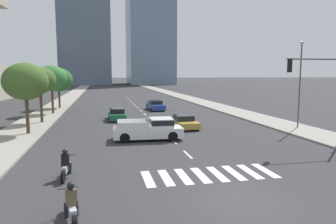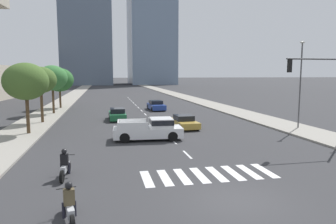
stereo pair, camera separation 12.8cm
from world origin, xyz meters
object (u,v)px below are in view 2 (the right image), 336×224
motorcycle_lead (65,166)px  sedan_gold_0 (184,122)px  traffic_signal_near (323,83)px  street_lamp_east (301,78)px  pickup_truck (151,129)px  street_tree_third (52,78)px  sedan_green_2 (117,115)px  street_tree_second (41,80)px  sedan_blue_1 (156,106)px  motorcycle_trailing (69,206)px  street_tree_nearest (26,82)px  street_tree_fourth (59,80)px

motorcycle_lead → sedan_gold_0: (9.38, 12.56, -0.03)m
sedan_gold_0 → traffic_signal_near: bearing=35.4°
motorcycle_lead → street_lamp_east: 22.18m
pickup_truck → street_tree_third: 20.37m
sedan_green_2 → street_tree_second: 8.64m
sedan_gold_0 → sedan_green_2: bearing=-139.5°
traffic_signal_near → street_tree_second: bearing=-35.1°
sedan_blue_1 → street_tree_second: (-13.51, -9.52, 3.85)m
motorcycle_trailing → sedan_green_2: size_ratio=0.51×
street_tree_nearest → street_tree_third: street_tree_third is taller
motorcycle_lead → street_tree_nearest: bearing=25.3°
sedan_gold_0 → street_tree_fourth: street_tree_fourth is taller
pickup_truck → sedan_blue_1: bearing=82.6°
motorcycle_lead → sedan_green_2: motorcycle_lead is taller
street_tree_nearest → street_tree_second: size_ratio=1.03×
motorcycle_trailing → street_lamp_east: (18.85, 14.51, 4.10)m
sedan_blue_1 → street_tree_nearest: street_tree_nearest is taller
pickup_truck → sedan_green_2: (-2.14, 10.93, -0.20)m
street_lamp_east → street_tree_nearest: (-23.85, 2.23, -0.22)m
sedan_green_2 → street_tree_third: size_ratio=0.72×
motorcycle_trailing → pickup_truck: size_ratio=0.41×
sedan_green_2 → street_tree_fourth: 15.43m
motorcycle_trailing → sedan_gold_0: size_ratio=0.51×
street_tree_fourth → street_tree_second: bearing=-90.0°
sedan_blue_1 → street_tree_fourth: (-13.51, 4.28, 3.61)m
sedan_gold_0 → street_tree_second: (-13.69, 5.43, 3.91)m
motorcycle_trailing → sedan_green_2: 23.91m
traffic_signal_near → street_tree_nearest: 22.77m
street_tree_third → street_tree_fourth: size_ratio=1.04×
street_tree_third → motorcycle_trailing: bearing=-80.6°
motorcycle_lead → street_lamp_east: (19.54, 9.66, 4.10)m
sedan_blue_1 → street_lamp_east: size_ratio=0.60×
pickup_truck → sedan_gold_0: pickup_truck is taller
pickup_truck → street_lamp_east: size_ratio=0.69×
street_tree_second → sedan_green_2: bearing=6.8°
motorcycle_trailing → street_lamp_east: size_ratio=0.28×
motorcycle_trailing → sedan_green_2: bearing=-19.0°
pickup_truck → street_tree_third: size_ratio=0.90×
motorcycle_trailing → pickup_truck: pickup_truck is taller
traffic_signal_near → street_tree_second: 25.72m
sedan_gold_0 → street_tree_third: 19.21m
pickup_truck → motorcycle_trailing: bearing=-107.3°
motorcycle_lead → street_tree_third: size_ratio=0.35×
motorcycle_trailing → street_tree_fourth: size_ratio=0.38×
sedan_gold_0 → street_tree_second: bearing=-114.5°
sedan_blue_1 → pickup_truck: bearing=-13.2°
pickup_truck → sedan_gold_0: (3.87, 4.59, -0.26)m
pickup_truck → street_tree_second: bearing=137.8°
motorcycle_trailing → pickup_truck: 13.70m
sedan_blue_1 → street_tree_nearest: 21.01m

